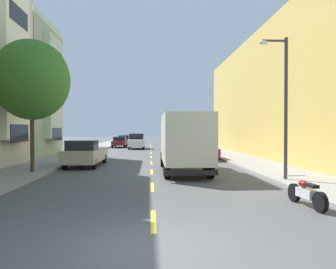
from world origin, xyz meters
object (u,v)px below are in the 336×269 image
at_px(delivery_box_truck, 184,140).
at_px(parked_pickup_champagne, 86,154).
at_px(parked_wagon_charcoal, 124,140).
at_px(moving_white_sedan, 137,141).
at_px(parked_suv_teal, 174,138).
at_px(parked_motorcycle, 306,193).
at_px(parked_sedan_burgundy, 120,142).
at_px(parked_suv_navy, 194,144).
at_px(parked_sedan_forest, 178,140).
at_px(street_tree_second, 32,80).
at_px(parked_wagon_black, 127,139).
at_px(street_lamp, 283,97).
at_px(parked_sedan_orange, 183,142).
at_px(parked_wagon_red, 203,149).

xyz_separation_m(delivery_box_truck, parked_pickup_champagne, (-6.12, 3.55, -1.02)).
xyz_separation_m(parked_wagon_charcoal, moving_white_sedan, (2.52, -11.53, 0.18)).
xyz_separation_m(parked_suv_teal, parked_motorcycle, (0.38, -50.02, -0.58)).
distance_m(parked_sedan_burgundy, parked_suv_teal, 17.28).
bearing_deg(parked_suv_navy, delivery_box_truck, -99.90).
xyz_separation_m(parked_sedan_forest, parked_suv_teal, (-0.07, 6.68, 0.24)).
distance_m(street_tree_second, parked_wagon_black, 40.71).
height_order(moving_white_sedan, parked_motorcycle, moving_white_sedan).
xyz_separation_m(parked_wagon_charcoal, parked_suv_navy, (8.68, -20.09, 0.18)).
bearing_deg(street_lamp, parked_pickup_champagne, 145.50).
xyz_separation_m(parked_suv_navy, parked_pickup_champagne, (-8.68, -11.12, -0.16)).
bearing_deg(parked_suv_navy, parked_pickup_champagne, -127.98).
distance_m(delivery_box_truck, parked_suv_navy, 14.92).
xyz_separation_m(parked_sedan_orange, parked_wagon_black, (-8.60, 14.16, 0.05)).
bearing_deg(parked_sedan_orange, parked_sedan_burgundy, 174.55).
height_order(parked_suv_teal, parked_motorcycle, parked_suv_teal).
bearing_deg(street_lamp, moving_white_sedan, 106.15).
bearing_deg(moving_white_sedan, parked_wagon_black, 98.08).
distance_m(street_tree_second, parked_motorcycle, 14.46).
height_order(parked_sedan_orange, moving_white_sedan, moving_white_sedan).
height_order(parked_sedan_burgundy, parked_wagon_black, parked_wagon_black).
height_order(street_tree_second, parked_wagon_charcoal, street_tree_second).
distance_m(street_tree_second, moving_white_sedan, 24.26).
relative_size(street_tree_second, parked_wagon_charcoal, 1.50).
bearing_deg(parked_wagon_charcoal, parked_pickup_champagne, -90.00).
distance_m(parked_pickup_champagne, parked_wagon_black, 36.63).
xyz_separation_m(delivery_box_truck, parked_sedan_burgundy, (-6.07, 26.84, -1.10)).
distance_m(delivery_box_truck, parked_wagon_black, 40.64).
xyz_separation_m(street_tree_second, parked_wagon_red, (10.63, 8.35, -4.24)).
bearing_deg(delivery_box_truck, parked_pickup_champagne, 149.87).
relative_size(parked_sedan_burgundy, parked_pickup_champagne, 0.84).
relative_size(parked_sedan_forest, parked_motorcycle, 2.19).
distance_m(parked_sedan_burgundy, parked_motorcycle, 36.20).
distance_m(parked_suv_navy, moving_white_sedan, 10.54).
xyz_separation_m(parked_wagon_charcoal, parked_pickup_champagne, (-0.00, -31.21, 0.02)).
bearing_deg(parked_suv_teal, parked_sedan_burgundy, -120.01).
bearing_deg(parked_suv_navy, parked_wagon_red, -91.17).
bearing_deg(parked_suv_navy, parked_sedan_forest, 89.78).
distance_m(delivery_box_truck, parked_motorcycle, 8.85).
xyz_separation_m(parked_wagon_charcoal, parked_wagon_black, (0.11, 5.42, 0.00)).
bearing_deg(parked_sedan_forest, parked_wagon_red, -90.45).
xyz_separation_m(delivery_box_truck, moving_white_sedan, (-3.60, 23.22, -0.86)).
distance_m(delivery_box_truck, moving_white_sedan, 23.52).
bearing_deg(moving_white_sedan, parked_sedan_orange, 24.27).
height_order(parked_sedan_orange, parked_sedan_forest, same).
relative_size(delivery_box_truck, parked_pickup_champagne, 1.35).
xyz_separation_m(street_lamp, parked_wagon_black, (-10.15, 43.68, -3.09)).
distance_m(parked_suv_navy, parked_motorcycle, 22.90).
height_order(parked_sedan_orange, parked_wagon_charcoal, parked_wagon_charcoal).
xyz_separation_m(parked_pickup_champagne, parked_motorcycle, (9.07, -11.77, -0.42)).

